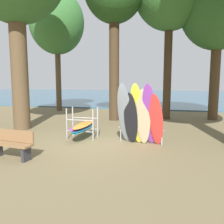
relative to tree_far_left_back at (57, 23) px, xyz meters
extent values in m
plane|color=brown|center=(5.74, -8.76, -6.60)|extent=(80.00, 80.00, 0.00)
cube|color=#38607A|center=(5.74, 19.84, -6.55)|extent=(80.00, 36.00, 0.10)
cylinder|color=brown|center=(1.52, -6.97, -3.51)|extent=(0.78, 0.78, 6.18)
cylinder|color=#42301E|center=(5.23, -3.31, -3.38)|extent=(0.58, 0.58, 6.43)
cylinder|color=brown|center=(0.00, 0.00, -3.92)|extent=(0.41, 0.41, 5.35)
ellipsoid|color=#387033|center=(0.00, 0.00, 0.05)|extent=(4.08, 4.08, 4.69)
cylinder|color=#42301E|center=(8.23, -2.14, -3.44)|extent=(0.47, 0.47, 6.31)
cylinder|color=#4C3823|center=(10.95, -1.70, -3.99)|extent=(0.57, 0.57, 5.21)
ellipsoid|color=#33662D|center=(10.95, -1.70, 0.00)|extent=(4.39, 4.39, 5.05)
ellipsoid|color=gray|center=(6.87, -8.41, -5.47)|extent=(0.62, 0.85, 2.25)
ellipsoid|color=black|center=(7.10, -8.43, -5.64)|extent=(0.59, 0.59, 1.92)
ellipsoid|color=yellow|center=(7.33, -8.46, -5.47)|extent=(0.62, 0.70, 2.25)
ellipsoid|color=#C6B289|center=(7.56, -8.48, -5.57)|extent=(0.56, 0.57, 2.06)
ellipsoid|color=purple|center=(7.78, -8.50, -5.47)|extent=(0.64, 0.86, 2.25)
ellipsoid|color=red|center=(8.01, -8.53, -5.65)|extent=(0.66, 0.73, 1.90)
cylinder|color=#9EA0A5|center=(6.65, -8.10, -6.32)|extent=(0.04, 0.04, 0.55)
cylinder|color=#9EA0A5|center=(8.23, -8.36, -6.32)|extent=(0.04, 0.04, 0.55)
cylinder|color=#9EA0A5|center=(7.44, -8.23, -6.05)|extent=(1.74, 0.33, 0.04)
cylinder|color=#9EA0A5|center=(4.51, -8.34, -5.97)|extent=(0.05, 0.05, 1.25)
cylinder|color=#9EA0A5|center=(5.61, -8.34, -5.97)|extent=(0.05, 0.05, 1.25)
cylinder|color=#9EA0A5|center=(4.51, -7.74, -5.97)|extent=(0.05, 0.05, 1.25)
cylinder|color=#9EA0A5|center=(5.61, -7.74, -5.97)|extent=(0.05, 0.05, 1.25)
cylinder|color=#9EA0A5|center=(5.06, -8.34, -6.25)|extent=(1.10, 0.04, 0.04)
cylinder|color=#9EA0A5|center=(5.06, -8.34, -5.80)|extent=(1.10, 0.04, 0.04)
cylinder|color=#9EA0A5|center=(5.06, -7.74, -6.25)|extent=(1.10, 0.04, 0.04)
cylinder|color=#9EA0A5|center=(5.06, -7.74, -5.80)|extent=(1.10, 0.04, 0.04)
ellipsoid|color=#38B2AD|center=(5.07, -8.04, -6.20)|extent=(0.58, 2.12, 0.06)
ellipsoid|color=#2D8ED1|center=(5.11, -8.04, -6.14)|extent=(0.51, 2.10, 0.06)
ellipsoid|color=purple|center=(5.02, -8.04, -6.08)|extent=(0.54, 2.11, 0.06)
ellipsoid|color=orange|center=(5.11, -8.04, -6.02)|extent=(0.57, 2.12, 0.06)
cube|color=#2D2D33|center=(4.46, -11.05, -6.39)|extent=(0.15, 0.33, 0.42)
cube|color=olive|center=(3.91, -10.97, -6.15)|extent=(1.44, 0.60, 0.06)
cube|color=olive|center=(3.93, -10.79, -5.93)|extent=(1.39, 0.26, 0.36)
camera|label=1|loc=(8.53, -16.94, -4.25)|focal=38.16mm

